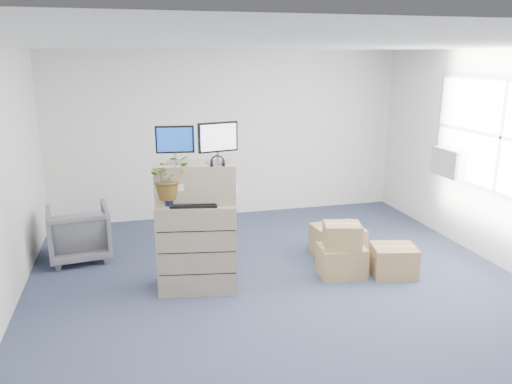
% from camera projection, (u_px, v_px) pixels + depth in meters
% --- Properties ---
extents(ground, '(7.00, 7.00, 0.00)m').
position_uv_depth(ground, '(292.00, 305.00, 5.60)').
color(ground, '#2A354C').
rests_on(ground, ground).
extents(wall_back, '(6.00, 0.02, 2.80)m').
position_uv_depth(wall_back, '(229.00, 135.00, 8.51)').
color(wall_back, silver).
rests_on(wall_back, ground).
extents(window, '(0.07, 2.72, 1.52)m').
position_uv_depth(window, '(503.00, 137.00, 6.33)').
color(window, gray).
rests_on(window, wall_right).
extents(ac_unit, '(0.24, 0.60, 0.40)m').
position_uv_depth(ac_unit, '(450.00, 162.00, 7.28)').
color(ac_unit, silver).
rests_on(ac_unit, wall_right).
extents(filing_cabinet_lower, '(0.99, 0.71, 1.06)m').
position_uv_depth(filing_cabinet_lower, '(198.00, 245.00, 5.90)').
color(filing_cabinet_lower, gray).
rests_on(filing_cabinet_lower, ground).
extents(filing_cabinet_upper, '(0.98, 0.61, 0.46)m').
position_uv_depth(filing_cabinet_upper, '(196.00, 182.00, 5.75)').
color(filing_cabinet_upper, gray).
rests_on(filing_cabinet_upper, filing_cabinet_lower).
extents(monitor_left, '(0.43, 0.19, 0.43)m').
position_uv_depth(monitor_left, '(175.00, 142.00, 5.61)').
color(monitor_left, '#99999E').
rests_on(monitor_left, filing_cabinet_upper).
extents(monitor_right, '(0.47, 0.23, 0.47)m').
position_uv_depth(monitor_right, '(218.00, 140.00, 5.60)').
color(monitor_right, '#99999E').
rests_on(monitor_right, filing_cabinet_upper).
extents(headphones, '(0.16, 0.04, 0.16)m').
position_uv_depth(headphones, '(218.00, 162.00, 5.52)').
color(headphones, black).
rests_on(headphones, filing_cabinet_upper).
extents(keyboard, '(0.56, 0.32, 0.03)m').
position_uv_depth(keyboard, '(194.00, 205.00, 5.62)').
color(keyboard, black).
rests_on(keyboard, filing_cabinet_lower).
extents(mouse, '(0.11, 0.08, 0.04)m').
position_uv_depth(mouse, '(223.00, 202.00, 5.70)').
color(mouse, silver).
rests_on(mouse, filing_cabinet_lower).
extents(water_bottle, '(0.08, 0.08, 0.27)m').
position_uv_depth(water_bottle, '(204.00, 191.00, 5.74)').
color(water_bottle, '#999CA2').
rests_on(water_bottle, filing_cabinet_lower).
extents(phone_dock, '(0.06, 0.05, 0.12)m').
position_uv_depth(phone_dock, '(191.00, 198.00, 5.79)').
color(phone_dock, silver).
rests_on(phone_dock, filing_cabinet_lower).
extents(external_drive, '(0.24, 0.19, 0.06)m').
position_uv_depth(external_drive, '(222.00, 197.00, 5.87)').
color(external_drive, black).
rests_on(external_drive, filing_cabinet_lower).
extents(tissue_box, '(0.27, 0.21, 0.09)m').
position_uv_depth(tissue_box, '(227.00, 190.00, 5.86)').
color(tissue_box, '#4796F2').
rests_on(tissue_box, external_drive).
extents(potted_plant, '(0.59, 0.62, 0.48)m').
position_uv_depth(potted_plant, '(169.00, 182.00, 5.56)').
color(potted_plant, '#9AAF8D').
rests_on(potted_plant, filing_cabinet_lower).
extents(office_chair, '(0.88, 0.83, 0.81)m').
position_uv_depth(office_chair, '(79.00, 231.00, 6.79)').
color(office_chair, '#57575B').
rests_on(office_chair, ground).
extents(cardboard_boxes, '(1.25, 1.38, 0.70)m').
position_uv_depth(cardboard_boxes, '(352.00, 250.00, 6.54)').
color(cardboard_boxes, olive).
rests_on(cardboard_boxes, ground).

